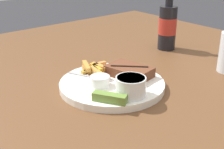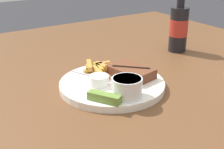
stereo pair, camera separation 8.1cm
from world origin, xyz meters
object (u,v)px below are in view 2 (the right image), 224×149
(pickle_spear, at_px, (104,98))
(fork_utensil, at_px, (90,75))
(dinner_plate, at_px, (112,85))
(dipping_sauce_cup, at_px, (100,80))
(beer_bottle, at_px, (179,26))
(steak_portion, at_px, (131,72))
(coleslaw_cup, at_px, (127,86))

(pickle_spear, bearing_deg, fork_utensil, 162.54)
(dinner_plate, height_order, dipping_sauce_cup, dipping_sauce_cup)
(beer_bottle, bearing_deg, dinner_plate, -70.05)
(steak_portion, bearing_deg, dipping_sauce_cup, -89.70)
(coleslaw_cup, height_order, beer_bottle, beer_bottle)
(steak_portion, distance_m, fork_utensil, 0.11)
(fork_utensil, xyz_separation_m, beer_bottle, (-0.07, 0.39, 0.07))
(dinner_plate, xyz_separation_m, beer_bottle, (-0.13, 0.36, 0.08))
(coleslaw_cup, height_order, fork_utensil, coleslaw_cup)
(dipping_sauce_cup, relative_size, pickle_spear, 0.63)
(pickle_spear, bearing_deg, coleslaw_cup, 83.56)
(steak_portion, relative_size, coleslaw_cup, 1.82)
(fork_utensil, bearing_deg, dipping_sauce_cup, -32.49)
(dinner_plate, bearing_deg, pickle_spear, -42.33)
(coleslaw_cup, distance_m, fork_utensil, 0.16)
(fork_utensil, relative_size, beer_bottle, 0.51)
(dinner_plate, bearing_deg, dipping_sauce_cup, -86.42)
(pickle_spear, bearing_deg, dinner_plate, 137.67)
(dipping_sauce_cup, xyz_separation_m, beer_bottle, (-0.13, 0.40, 0.06))
(dinner_plate, relative_size, fork_utensil, 2.17)
(fork_utensil, height_order, beer_bottle, beer_bottle)
(dipping_sauce_cup, xyz_separation_m, pickle_spear, (0.08, -0.04, -0.00))
(coleslaw_cup, xyz_separation_m, beer_bottle, (-0.22, 0.38, 0.04))
(beer_bottle, bearing_deg, pickle_spear, -63.87)
(beer_bottle, bearing_deg, steak_portion, -66.11)
(coleslaw_cup, relative_size, dipping_sauce_cup, 1.44)
(steak_portion, height_order, fork_utensil, steak_portion)
(coleslaw_cup, bearing_deg, dinner_plate, 169.18)
(pickle_spear, bearing_deg, beer_bottle, 116.13)
(steak_portion, distance_m, coleslaw_cup, 0.12)
(dipping_sauce_cup, distance_m, pickle_spear, 0.09)
(pickle_spear, xyz_separation_m, beer_bottle, (-0.21, 0.44, 0.06))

